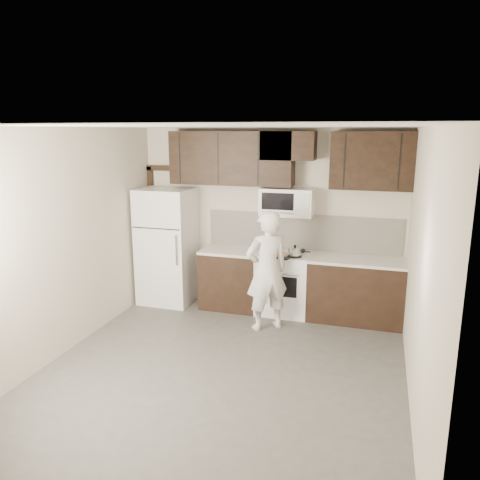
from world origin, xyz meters
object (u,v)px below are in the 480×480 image
at_px(microwave, 287,202).
at_px(person, 267,271).
at_px(stove, 284,283).
at_px(refrigerator, 167,246).

xyz_separation_m(microwave, person, (-0.10, -0.77, -0.83)).
bearing_deg(stove, microwave, 90.10).
height_order(stove, person, person).
bearing_deg(microwave, refrigerator, -174.85).
bearing_deg(refrigerator, stove, 1.51).
bearing_deg(person, refrigerator, -56.37).
height_order(microwave, person, microwave).
relative_size(stove, microwave, 1.24).
distance_m(stove, person, 0.75).
relative_size(stove, refrigerator, 0.52).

